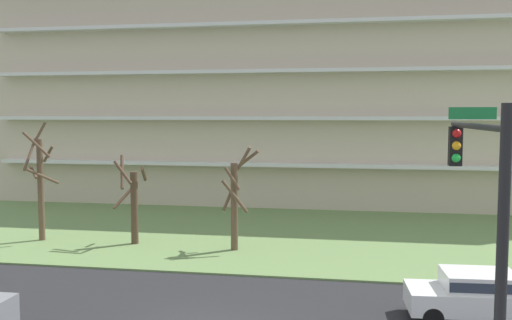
% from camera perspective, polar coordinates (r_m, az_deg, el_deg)
% --- Properties ---
extents(grass_lawn_strip, '(80.00, 16.00, 0.08)m').
position_cam_1_polar(grass_lawn_strip, '(30.69, 1.52, -7.51)').
color(grass_lawn_strip, '#66844C').
rests_on(grass_lawn_strip, ground).
extents(apartment_building, '(43.49, 12.19, 18.78)m').
position_cam_1_polar(apartment_building, '(43.62, 4.18, 8.42)').
color(apartment_building, beige).
rests_on(apartment_building, ground).
extents(tree_far_left, '(1.74, 1.85, 6.13)m').
position_cam_1_polar(tree_far_left, '(30.56, -21.08, -2.07)').
color(tree_far_left, brown).
rests_on(tree_far_left, ground).
extents(tree_left, '(1.75, 2.04, 4.49)m').
position_cam_1_polar(tree_left, '(28.55, -12.44, -4.07)').
color(tree_left, '#4C3828').
rests_on(tree_left, ground).
extents(tree_center, '(1.81, 1.98, 4.99)m').
position_cam_1_polar(tree_center, '(26.62, -2.13, -3.96)').
color(tree_center, brown).
rests_on(tree_center, ground).
extents(sedan_white_center_left, '(4.49, 2.04, 1.57)m').
position_cam_1_polar(sedan_white_center_left, '(19.44, 21.69, -12.51)').
color(sedan_white_center_left, white).
rests_on(sedan_white_center_left, ground).
extents(traffic_signal_mast, '(0.90, 4.73, 6.67)m').
position_cam_1_polar(traffic_signal_mast, '(11.03, 21.88, -6.06)').
color(traffic_signal_mast, black).
rests_on(traffic_signal_mast, ground).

